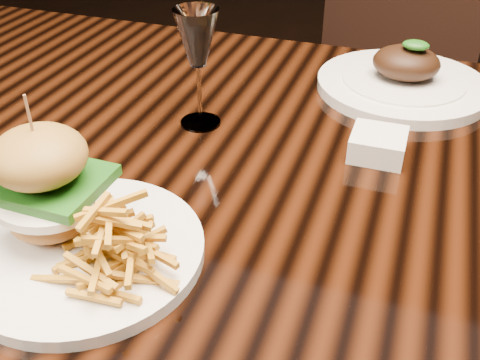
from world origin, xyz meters
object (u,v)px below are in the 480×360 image
(burger_plate, at_px, (77,221))
(wine_glass, at_px, (197,42))
(chair_far, at_px, (381,67))
(dining_table, at_px, (270,205))
(far_dish, at_px, (403,81))

(burger_plate, height_order, wine_glass, burger_plate)
(burger_plate, height_order, chair_far, chair_far)
(chair_far, bearing_deg, dining_table, -79.49)
(burger_plate, distance_m, far_dish, 0.60)
(dining_table, distance_m, chair_far, 0.90)
(chair_far, bearing_deg, far_dish, -67.74)
(wine_glass, bearing_deg, chair_far, 76.80)
(wine_glass, distance_m, chair_far, 0.91)
(chair_far, bearing_deg, burger_plate, -85.36)
(burger_plate, relative_size, far_dish, 0.90)
(wine_glass, bearing_deg, burger_plate, -90.86)
(far_dish, bearing_deg, dining_table, -117.00)
(dining_table, relative_size, far_dish, 5.66)
(dining_table, xyz_separation_m, far_dish, (0.14, 0.28, 0.09))
(wine_glass, relative_size, far_dish, 0.61)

